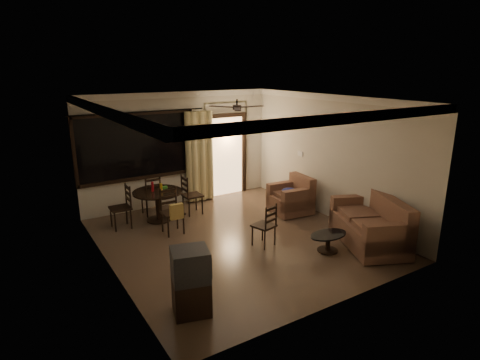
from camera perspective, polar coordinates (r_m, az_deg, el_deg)
ground at (r=8.24m, az=-0.40°, el=-8.37°), size 5.50×5.50×0.00m
room_shell at (r=9.47m, az=-2.99°, el=6.41°), size 5.50×6.70×5.50m
dining_table at (r=9.20m, az=-11.61°, el=-2.43°), size 1.11×1.11×0.91m
dining_chair_west at (r=9.06m, az=-16.50°, el=-4.84°), size 0.42×0.42×0.95m
dining_chair_east at (r=9.57m, az=-6.82°, el=-3.15°), size 0.42×0.42×0.95m
dining_chair_south at (r=8.52m, az=-9.52°, el=-5.55°), size 0.42×0.48×0.95m
dining_chair_north at (r=9.69m, az=-12.45°, el=-3.18°), size 0.42×0.42×0.95m
tv_cabinet at (r=5.81m, az=-6.98°, el=-14.12°), size 0.61×0.58×0.97m
sofa at (r=8.29m, az=18.27°, el=-6.22°), size 1.59×2.01×0.95m
armchair at (r=9.65m, az=7.44°, el=-2.56°), size 0.93×0.93×0.86m
coffee_table at (r=7.82m, az=12.41°, el=-8.29°), size 0.79×0.48×0.35m
side_chair at (r=7.87m, az=3.45°, el=-7.54°), size 0.47×0.47×0.87m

